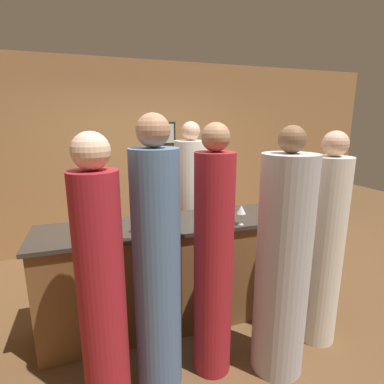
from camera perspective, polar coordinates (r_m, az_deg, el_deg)
The scene contains 16 objects.
ground_plane at distance 3.29m, azimuth -1.73°, elevation -22.58°, with size 14.00×14.00×0.00m, color brown.
back_wall at distance 4.69m, azimuth -9.22°, elevation 6.66°, with size 8.00×0.08×2.80m.
bar_counter at distance 3.02m, azimuth -1.80°, elevation -14.71°, with size 2.63×0.65×1.02m.
bartender at distance 3.61m, azimuth -0.22°, elevation -3.38°, with size 0.39×0.39×1.93m.
guest_0 at distance 2.84m, azimuth 23.85°, elevation -9.71°, with size 0.32×0.32×1.86m.
guest_1 at distance 2.17m, azimuth -6.68°, elevation -14.15°, with size 0.33×0.33×1.98m.
guest_2 at distance 2.09m, azimuth -16.90°, elevation -17.02°, with size 0.30×0.30×1.88m.
guest_3 at distance 2.28m, azimuth 4.10°, elevation -13.19°, with size 0.29×0.29×1.93m.
guest_4 at distance 2.40m, azimuth 16.88°, elevation -13.22°, with size 0.40×0.40×1.91m.
wine_bottle_0 at distance 2.73m, azimuth 3.98°, elevation -3.49°, with size 0.07×0.07×0.31m.
wine_glass_0 at distance 2.68m, azimuth 6.80°, elevation -4.07°, with size 0.08×0.08×0.15m.
wine_glass_1 at distance 2.72m, azimuth -9.06°, elevation -3.65°, with size 0.08×0.08×0.17m.
wine_glass_2 at distance 2.65m, azimuth -18.11°, elevation -4.85°, with size 0.07×0.07×0.15m.
wine_glass_3 at distance 2.72m, azimuth 9.37°, elevation -3.41°, with size 0.08×0.08×0.18m.
wine_glass_4 at distance 2.54m, azimuth -18.45°, elevation -5.46°, with size 0.07×0.07×0.17m.
wine_glass_5 at distance 2.55m, azimuth -10.68°, elevation -4.98°, with size 0.06×0.06×0.16m.
Camera 1 is at (-0.77, -2.55, 1.93)m, focal length 28.00 mm.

